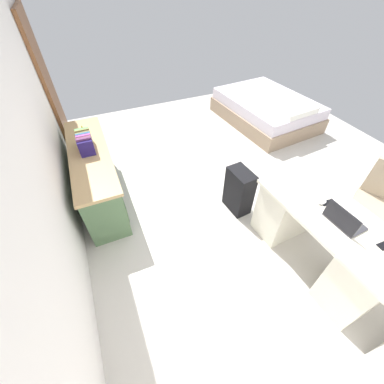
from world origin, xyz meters
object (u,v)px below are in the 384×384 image
Objects in this scene: figurine_small at (83,129)px; desk at (320,238)px; cell_phone_by_mouse at (328,203)px; office_chair at (374,208)px; credenza at (96,174)px; suitcase_black at (239,191)px; bed at (266,110)px; laptop at (343,220)px; computer_mouse at (322,202)px.

desk is at bearing -141.72° from figurine_small.
office_chair is at bearing -84.04° from cell_phone_by_mouse.
suitcase_black is (-0.99, -1.61, -0.06)m from credenza.
suitcase_black is (-1.85, 1.76, 0.06)m from bed.
credenza is 2.93× the size of suitcase_black.
bed is 3.32m from laptop.
cell_phone_by_mouse is 1.24× the size of figurine_small.
laptop is (-0.16, 0.86, 0.38)m from office_chair.
laptop is at bearing 171.65° from cell_phone_by_mouse.
office_chair is at bearing -100.09° from computer_mouse.
office_chair is (0.06, -0.84, 0.03)m from desk.
suitcase_black is at bearing -121.43° from credenza.
bed is 3.44m from figurine_small.
office_chair is 2.85m from bed.
suitcase_black is at bearing 16.31° from laptop.
laptop is 3.21× the size of computer_mouse.
office_chair is at bearing -130.86° from figurine_small.
bed is (2.85, -1.42, -0.15)m from desk.
laptop reaches higher than suitcase_black.
laptop reaches higher than credenza.
desk is 2.79m from credenza.
bed is (0.86, -3.37, -0.12)m from credenza.
computer_mouse is (0.17, -0.00, 0.37)m from desk.
bed is at bearing -26.44° from desk.
credenza is (1.93, 2.80, -0.06)m from office_chair.
figurine_small is at bearing 36.91° from laptop.
computer_mouse is at bearing -6.11° from laptop.
laptop reaches higher than office_chair.
office_chair is 0.91m from computer_mouse.
suitcase_black is 1.24m from laptop.
credenza is 16.36× the size of figurine_small.
computer_mouse is 0.74× the size of cell_phone_by_mouse.
credenza is at bearing 53.78° from suitcase_black.
cell_phone_by_mouse is at bearing 153.44° from bed.
suitcase_black is (1.00, 0.34, -0.08)m from desk.
desk is 2.39× the size of suitcase_black.
figurine_small is (2.34, 2.02, 0.02)m from cell_phone_by_mouse.
cell_phone_by_mouse is (-0.02, -0.06, -0.01)m from computer_mouse.
office_chair is 6.91× the size of cell_phone_by_mouse.
credenza is at bearing 42.88° from laptop.
desk is 3.19m from figurine_small.
cell_phone_by_mouse is (0.24, -0.09, -0.04)m from laptop.
desk is 14.72× the size of computer_mouse.
cell_phone_by_mouse is at bearing 84.09° from office_chair.
figurine_small is at bearing 49.14° from office_chair.
figurine_small is (2.42, 2.80, 0.36)m from office_chair.
desk is 1.57× the size of office_chair.
laptop is 2.92× the size of figurine_small.
cell_phone_by_mouse is at bearing -115.65° from computer_mouse.
suitcase_black is 1.01m from computer_mouse.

